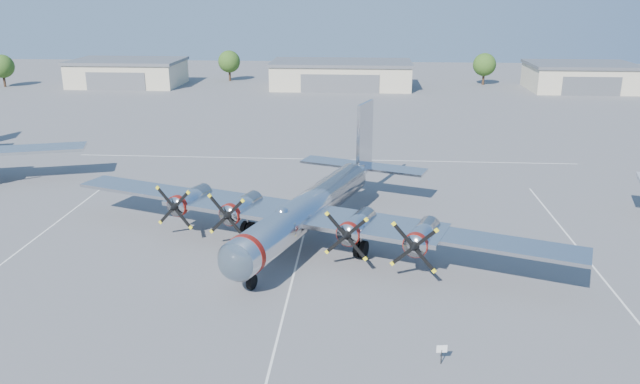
# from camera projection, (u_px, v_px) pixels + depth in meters

# --- Properties ---
(ground) EXTENTS (260.00, 260.00, 0.00)m
(ground) POSITION_uv_depth(u_px,v_px,m) (303.00, 238.00, 51.34)
(ground) COLOR #59595C
(ground) RESTS_ON ground
(parking_lines) EXTENTS (60.00, 50.08, 0.01)m
(parking_lines) POSITION_uv_depth(u_px,v_px,m) (301.00, 247.00, 49.68)
(parking_lines) COLOR silver
(parking_lines) RESTS_ON ground
(hangar_west) EXTENTS (22.60, 14.60, 5.40)m
(hangar_west) POSITION_uv_depth(u_px,v_px,m) (128.00, 72.00, 131.20)
(hangar_west) COLOR beige
(hangar_west) RESTS_ON ground
(hangar_center) EXTENTS (28.60, 14.60, 5.40)m
(hangar_center) POSITION_uv_depth(u_px,v_px,m) (341.00, 74.00, 128.18)
(hangar_center) COLOR beige
(hangar_center) RESTS_ON ground
(hangar_east) EXTENTS (20.60, 14.60, 5.40)m
(hangar_east) POSITION_uv_depth(u_px,v_px,m) (580.00, 77.00, 124.95)
(hangar_east) COLOR beige
(hangar_east) RESTS_ON ground
(tree_far_west) EXTENTS (4.80, 4.80, 6.64)m
(tree_far_west) POSITION_uv_depth(u_px,v_px,m) (2.00, 66.00, 128.65)
(tree_far_west) COLOR #382619
(tree_far_west) RESTS_ON ground
(tree_west) EXTENTS (4.80, 4.80, 6.64)m
(tree_west) POSITION_uv_depth(u_px,v_px,m) (229.00, 62.00, 137.00)
(tree_west) COLOR #382619
(tree_west) RESTS_ON ground
(tree_east) EXTENTS (4.80, 4.80, 6.64)m
(tree_east) POSITION_uv_depth(u_px,v_px,m) (484.00, 65.00, 131.41)
(tree_east) COLOR #382619
(tree_east) RESTS_ON ground
(main_bomber_b29) EXTENTS (49.38, 41.40, 9.31)m
(main_bomber_b29) POSITION_uv_depth(u_px,v_px,m) (312.00, 238.00, 51.33)
(main_bomber_b29) COLOR silver
(main_bomber_b29) RESTS_ON ground
(info_placard) EXTENTS (0.60, 0.12, 1.14)m
(info_placard) POSITION_uv_depth(u_px,v_px,m) (442.00, 351.00, 33.99)
(info_placard) COLOR black
(info_placard) RESTS_ON ground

